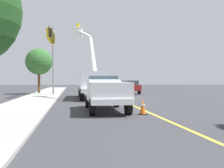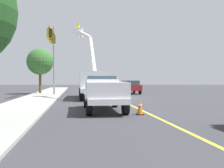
% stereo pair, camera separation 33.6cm
% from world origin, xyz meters
% --- Properties ---
extents(ground, '(120.00, 120.00, 0.00)m').
position_xyz_m(ground, '(0.00, 0.00, 0.00)').
color(ground, '#38383D').
extents(sidewalk_far_side, '(59.99, 10.96, 0.12)m').
position_xyz_m(sidewalk_far_side, '(-0.91, 7.32, 0.06)').
color(sidewalk_far_side, '#9E9E99').
rests_on(sidewalk_far_side, ground).
extents(lane_centre_stripe, '(49.64, 6.31, 0.01)m').
position_xyz_m(lane_centre_stripe, '(0.00, 0.00, 0.00)').
color(lane_centre_stripe, yellow).
rests_on(lane_centre_stripe, ground).
extents(utility_bucket_truck, '(8.45, 3.68, 7.41)m').
position_xyz_m(utility_bucket_truck, '(-0.38, 2.27, 1.62)').
color(utility_bucket_truck, white).
rests_on(utility_bucket_truck, ground).
extents(service_pickup_truck, '(5.82, 2.77, 2.06)m').
position_xyz_m(service_pickup_truck, '(-10.45, 0.99, 1.12)').
color(service_pickup_truck, white).
rests_on(service_pickup_truck, ground).
extents(passing_minivan, '(5.00, 2.48, 1.69)m').
position_xyz_m(passing_minivan, '(7.46, -2.18, 0.97)').
color(passing_minivan, maroon).
rests_on(passing_minivan, ground).
extents(traffic_cone_leading, '(0.40, 0.40, 0.82)m').
position_xyz_m(traffic_cone_leading, '(-12.12, -0.93, 0.40)').
color(traffic_cone_leading, black).
rests_on(traffic_cone_leading, ground).
extents(traffic_cone_mid_front, '(0.40, 0.40, 0.77)m').
position_xyz_m(traffic_cone_mid_front, '(-6.54, -0.56, 0.38)').
color(traffic_cone_mid_front, black).
rests_on(traffic_cone_mid_front, ground).
extents(traffic_cone_mid_rear, '(0.40, 0.40, 0.71)m').
position_xyz_m(traffic_cone_mid_rear, '(-1.75, 0.11, 0.35)').
color(traffic_cone_mid_rear, black).
rests_on(traffic_cone_mid_rear, ground).
extents(traffic_cone_trailing, '(0.40, 0.40, 0.70)m').
position_xyz_m(traffic_cone_trailing, '(4.18, 0.77, 0.34)').
color(traffic_cone_trailing, black).
rests_on(traffic_cone_trailing, ground).
extents(traffic_signal_mast, '(5.53, 1.02, 7.87)m').
position_xyz_m(traffic_signal_mast, '(2.23, 6.68, 5.46)').
color(traffic_signal_mast, gray).
rests_on(traffic_signal_mast, ground).
extents(street_tree_right, '(3.32, 3.32, 5.73)m').
position_xyz_m(street_tree_right, '(6.82, 9.26, 4.05)').
color(street_tree_right, brown).
rests_on(street_tree_right, ground).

